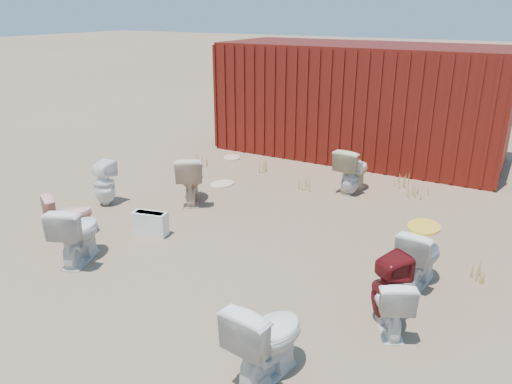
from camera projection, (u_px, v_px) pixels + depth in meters
The scene contains 22 objects.
ground at pixel (235, 241), 7.09m from camera, with size 100.00×100.00×0.00m, color brown.
shipping_container at pixel (360, 101), 10.91m from camera, with size 6.00×2.40×2.40m, color #55160E.
toilet_front_a at pixel (77, 233), 6.42m from camera, with size 0.45×0.78×0.80m, color silver.
toilet_front_pink at pixel (69, 215), 7.14m from camera, with size 0.37×0.64×0.66m, color #EC9A88.
toilet_front_c at pixel (267, 338), 4.37m from camera, with size 0.45×0.79×0.81m, color silver.
toilet_front_maroon at pixel (388, 289), 5.17m from camera, with size 0.34×0.35×0.76m, color #5B0F12.
toilet_front_e at pixel (391, 303), 5.03m from camera, with size 0.36×0.63×0.65m, color white.
toilet_back_a at pixel (104, 183), 8.26m from camera, with size 0.35×0.35×0.77m, color white.
toilet_back_beige_left at pixel (190, 179), 8.39m from camera, with size 0.46×0.81×0.83m, color beige.
toilet_back_beige_right at pixel (352, 170), 8.90m from camera, with size 0.45×0.78×0.80m, color beige.
toilet_back_yellowlid at pixel (420, 256), 5.89m from camera, with size 0.41×0.71×0.73m, color silver.
toilet_back_e at pixel (351, 178), 8.73m from camera, with size 0.29×0.29×0.64m, color white.
yellow_lid at pixel (424, 227), 5.76m from camera, with size 0.37×0.46×0.03m, color gold.
loose_tank at pixel (150, 224), 7.23m from camera, with size 0.50×0.20×0.35m, color silver.
loose_lid_near at pixel (222, 184), 9.34m from camera, with size 0.38×0.49×0.02m, color beige.
loose_lid_far at pixel (232, 157), 10.99m from camera, with size 0.36×0.47×0.02m, color beige.
weed_clump_a at pixel (202, 159), 10.44m from camera, with size 0.36×0.36×0.28m, color olive.
weed_clump_b at pixel (308, 182), 9.06m from camera, with size 0.32×0.32×0.27m, color olive.
weed_clump_c at pixel (416, 189), 8.70m from camera, with size 0.36×0.36×0.28m, color olive.
weed_clump_d at pixel (266, 164), 10.06m from camera, with size 0.30×0.30×0.30m, color olive.
weed_clump_e at pixel (403, 180), 9.21m from camera, with size 0.34×0.34×0.26m, color olive.
weed_clump_f at pixel (482, 270), 6.08m from camera, with size 0.28×0.28×0.22m, color olive.
Camera 1 is at (3.43, -5.42, 3.12)m, focal length 35.00 mm.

